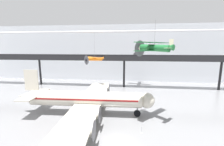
{
  "coord_description": "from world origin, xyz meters",
  "views": [
    {
      "loc": [
        1.75,
        -19.21,
        13.42
      ],
      "look_at": [
        -1.65,
        9.78,
        8.38
      ],
      "focal_mm": 24.0,
      "sensor_mm": 36.0,
      "label": 1
    }
  ],
  "objects_px": {
    "suspended_plane_green_biplane": "(154,48)",
    "stanchion_barrier": "(142,131)",
    "suspended_plane_silver_racer": "(138,56)",
    "airliner_silver_main": "(85,99)",
    "suspended_plane_orange_highwing": "(95,59)"
  },
  "relations": [
    {
      "from": "suspended_plane_orange_highwing",
      "to": "suspended_plane_silver_racer",
      "type": "distance_m",
      "value": 16.72
    },
    {
      "from": "suspended_plane_green_biplane",
      "to": "suspended_plane_silver_racer",
      "type": "relative_size",
      "value": 0.81
    },
    {
      "from": "airliner_silver_main",
      "to": "suspended_plane_silver_racer",
      "type": "xyz_separation_m",
      "value": [
        11.58,
        25.41,
        7.02
      ]
    },
    {
      "from": "suspended_plane_silver_racer",
      "to": "stanchion_barrier",
      "type": "relative_size",
      "value": 7.9
    },
    {
      "from": "suspended_plane_green_biplane",
      "to": "suspended_plane_silver_racer",
      "type": "height_order",
      "value": "suspended_plane_green_biplane"
    },
    {
      "from": "stanchion_barrier",
      "to": "airliner_silver_main",
      "type": "bearing_deg",
      "value": 153.69
    },
    {
      "from": "suspended_plane_green_biplane",
      "to": "airliner_silver_main",
      "type": "bearing_deg",
      "value": 35.33
    },
    {
      "from": "suspended_plane_green_biplane",
      "to": "stanchion_barrier",
      "type": "distance_m",
      "value": 13.68
    },
    {
      "from": "suspended_plane_orange_highwing",
      "to": "stanchion_barrier",
      "type": "distance_m",
      "value": 25.53
    },
    {
      "from": "suspended_plane_green_biplane",
      "to": "suspended_plane_orange_highwing",
      "type": "bearing_deg",
      "value": -7.12
    },
    {
      "from": "airliner_silver_main",
      "to": "suspended_plane_orange_highwing",
      "type": "height_order",
      "value": "suspended_plane_orange_highwing"
    },
    {
      "from": "suspended_plane_orange_highwing",
      "to": "suspended_plane_silver_racer",
      "type": "height_order",
      "value": "suspended_plane_silver_racer"
    },
    {
      "from": "airliner_silver_main",
      "to": "stanchion_barrier",
      "type": "height_order",
      "value": "airliner_silver_main"
    },
    {
      "from": "suspended_plane_green_biplane",
      "to": "stanchion_barrier",
      "type": "relative_size",
      "value": 6.42
    },
    {
      "from": "suspended_plane_orange_highwing",
      "to": "stanchion_barrier",
      "type": "xyz_separation_m",
      "value": [
        12.15,
        -20.21,
        -9.79
      ]
    }
  ]
}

